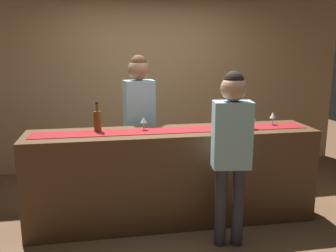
{
  "coord_description": "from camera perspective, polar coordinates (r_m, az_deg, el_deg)",
  "views": [
    {
      "loc": [
        -0.71,
        -3.65,
        1.84
      ],
      "look_at": [
        -0.05,
        0.0,
        1.04
      ],
      "focal_mm": 39.79,
      "sensor_mm": 36.0,
      "label": 1
    }
  ],
  "objects": [
    {
      "name": "ground_plane",
      "position": [
        4.15,
        0.68,
        -14.12
      ],
      "size": [
        10.0,
        10.0,
        0.0
      ],
      "primitive_type": "plane",
      "color": "brown"
    },
    {
      "name": "back_wall",
      "position": [
        5.61,
        -3.0,
        8.2
      ],
      "size": [
        6.0,
        0.12,
        2.9
      ],
      "primitive_type": "cube",
      "color": "tan",
      "rests_on": "ground"
    },
    {
      "name": "bar_counter",
      "position": [
        3.96,
        0.7,
        -7.7
      ],
      "size": [
        2.98,
        0.6,
        0.99
      ],
      "primitive_type": "cube",
      "color": "#543821",
      "rests_on": "ground"
    },
    {
      "name": "counter_runner_cloth",
      "position": [
        3.82,
        0.72,
        -0.66
      ],
      "size": [
        2.83,
        0.28,
        0.01
      ],
      "primitive_type": "cube",
      "color": "maroon",
      "rests_on": "bar_counter"
    },
    {
      "name": "wine_bottle_amber",
      "position": [
        3.81,
        -10.74,
        0.78
      ],
      "size": [
        0.07,
        0.07,
        0.3
      ],
      "color": "brown",
      "rests_on": "bar_counter"
    },
    {
      "name": "wine_bottle_green",
      "position": [
        4.07,
        9.87,
        1.55
      ],
      "size": [
        0.07,
        0.07,
        0.3
      ],
      "color": "#194723",
      "rests_on": "bar_counter"
    },
    {
      "name": "wine_glass_near_customer",
      "position": [
        4.22,
        15.77,
        1.55
      ],
      "size": [
        0.07,
        0.07,
        0.14
      ],
      "color": "silver",
      "rests_on": "bar_counter"
    },
    {
      "name": "wine_glass_mid_counter",
      "position": [
        3.96,
        12.95,
        1.0
      ],
      "size": [
        0.07,
        0.07,
        0.14
      ],
      "color": "silver",
      "rests_on": "bar_counter"
    },
    {
      "name": "wine_glass_far_end",
      "position": [
        3.81,
        -3.74,
        0.88
      ],
      "size": [
        0.07,
        0.07,
        0.14
      ],
      "color": "silver",
      "rests_on": "bar_counter"
    },
    {
      "name": "bartender",
      "position": [
        4.32,
        -4.42,
        2.07
      ],
      "size": [
        0.37,
        0.25,
        1.74
      ],
      "rotation": [
        0.0,
        0.0,
        3.31
      ],
      "color": "#26262B",
      "rests_on": "ground"
    },
    {
      "name": "customer_sipping",
      "position": [
        3.37,
        9.72,
        -2.41
      ],
      "size": [
        0.36,
        0.24,
        1.63
      ],
      "rotation": [
        0.0,
        0.0,
        -0.14
      ],
      "color": "#33333D",
      "rests_on": "ground"
    }
  ]
}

